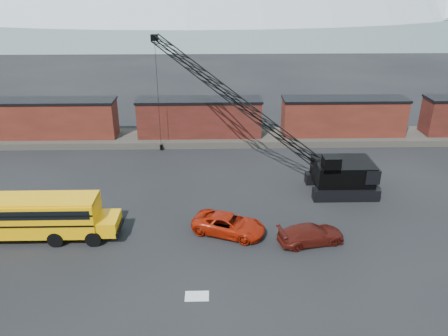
{
  "coord_description": "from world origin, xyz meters",
  "views": [
    {
      "loc": [
        1.62,
        -24.34,
        17.36
      ],
      "look_at": [
        2.37,
        7.72,
        3.0
      ],
      "focal_mm": 35.0,
      "sensor_mm": 36.0,
      "label": 1
    }
  ],
  "objects_px": {
    "red_pickup": "(229,225)",
    "maroon_suv": "(311,234)",
    "school_bus": "(31,216)",
    "crawler_crane": "(234,98)"
  },
  "relations": [
    {
      "from": "red_pickup",
      "to": "crawler_crane",
      "type": "height_order",
      "value": "crawler_crane"
    },
    {
      "from": "red_pickup",
      "to": "maroon_suv",
      "type": "bearing_deg",
      "value": -81.78
    },
    {
      "from": "school_bus",
      "to": "red_pickup",
      "type": "xyz_separation_m",
      "value": [
        13.89,
        0.23,
        -1.06
      ]
    },
    {
      "from": "crawler_crane",
      "to": "maroon_suv",
      "type": "bearing_deg",
      "value": -69.17
    },
    {
      "from": "school_bus",
      "to": "red_pickup",
      "type": "distance_m",
      "value": 13.93
    },
    {
      "from": "red_pickup",
      "to": "crawler_crane",
      "type": "bearing_deg",
      "value": 17.43
    },
    {
      "from": "school_bus",
      "to": "red_pickup",
      "type": "bearing_deg",
      "value": 0.93
    },
    {
      "from": "maroon_suv",
      "to": "school_bus",
      "type": "bearing_deg",
      "value": 74.63
    },
    {
      "from": "maroon_suv",
      "to": "crawler_crane",
      "type": "bearing_deg",
      "value": 8.7
    },
    {
      "from": "red_pickup",
      "to": "maroon_suv",
      "type": "relative_size",
      "value": 1.12
    }
  ]
}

